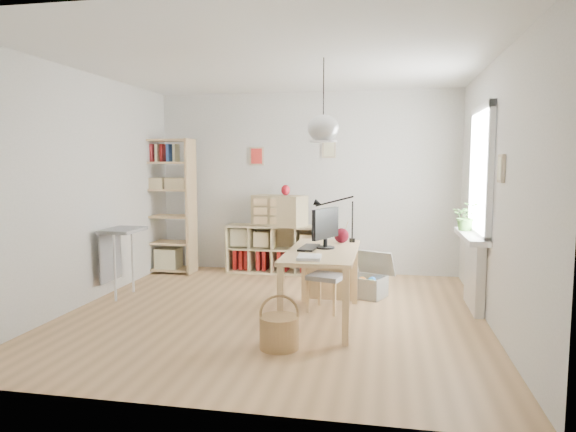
% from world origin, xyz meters
% --- Properties ---
extents(ground, '(4.50, 4.50, 0.00)m').
position_xyz_m(ground, '(0.00, 0.00, 0.00)').
color(ground, tan).
rests_on(ground, ground).
extents(room_shell, '(4.50, 4.50, 4.50)m').
position_xyz_m(room_shell, '(0.55, -0.15, 2.00)').
color(room_shell, silver).
rests_on(room_shell, ground).
extents(window_unit, '(0.07, 1.16, 1.46)m').
position_xyz_m(window_unit, '(2.23, 0.60, 1.55)').
color(window_unit, white).
rests_on(window_unit, ground).
extents(radiator, '(0.10, 0.80, 0.80)m').
position_xyz_m(radiator, '(2.19, 0.60, 0.40)').
color(radiator, white).
rests_on(radiator, ground).
extents(windowsill, '(0.22, 1.20, 0.06)m').
position_xyz_m(windowsill, '(2.14, 0.60, 0.83)').
color(windowsill, white).
rests_on(windowsill, radiator).
extents(desk, '(0.70, 1.50, 0.75)m').
position_xyz_m(desk, '(0.55, -0.15, 0.66)').
color(desk, '#DCBB7E').
rests_on(desk, ground).
extents(cube_shelf, '(1.40, 0.38, 0.72)m').
position_xyz_m(cube_shelf, '(-0.47, 2.08, 0.30)').
color(cube_shelf, beige).
rests_on(cube_shelf, ground).
extents(tall_bookshelf, '(0.80, 0.38, 2.00)m').
position_xyz_m(tall_bookshelf, '(-2.04, 1.80, 1.09)').
color(tall_bookshelf, '#DCBB7E').
rests_on(tall_bookshelf, ground).
extents(side_table, '(0.40, 0.55, 0.85)m').
position_xyz_m(side_table, '(-2.04, 0.35, 0.67)').
color(side_table, '#98989A').
rests_on(side_table, ground).
extents(chair, '(0.46, 0.46, 0.75)m').
position_xyz_m(chair, '(0.57, 0.25, 0.43)').
color(chair, '#98989A').
rests_on(chair, ground).
extents(wicker_basket, '(0.35, 0.35, 0.49)m').
position_xyz_m(wicker_basket, '(0.27, -1.03, 0.16)').
color(wicker_basket, '#A37A49').
rests_on(wicker_basket, ground).
extents(storage_chest, '(0.69, 0.73, 0.54)m').
position_xyz_m(storage_chest, '(0.97, 0.95, 0.18)').
color(storage_chest, silver).
rests_on(storage_chest, ground).
extents(monitor, '(0.23, 0.47, 0.43)m').
position_xyz_m(monitor, '(0.57, -0.04, 0.99)').
color(monitor, black).
rests_on(monitor, desk).
extents(keyboard, '(0.19, 0.44, 0.02)m').
position_xyz_m(keyboard, '(0.40, -0.09, 0.76)').
color(keyboard, black).
rests_on(keyboard, desk).
extents(task_lamp, '(0.47, 0.17, 0.50)m').
position_xyz_m(task_lamp, '(0.59, 0.37, 1.09)').
color(task_lamp, black).
rests_on(task_lamp, desk).
extents(yarn_ball, '(0.17, 0.17, 0.17)m').
position_xyz_m(yarn_ball, '(0.70, 0.35, 0.83)').
color(yarn_ball, '#450912').
rests_on(yarn_ball, desk).
extents(paper_tray, '(0.23, 0.29, 0.03)m').
position_xyz_m(paper_tray, '(0.49, -0.65, 0.76)').
color(paper_tray, white).
rests_on(paper_tray, desk).
extents(drawer_chest, '(0.86, 0.61, 0.45)m').
position_xyz_m(drawer_chest, '(-0.36, 2.04, 0.94)').
color(drawer_chest, beige).
rests_on(drawer_chest, cube_shelf).
extents(red_vase, '(0.13, 0.13, 0.16)m').
position_xyz_m(red_vase, '(-0.27, 2.04, 1.25)').
color(red_vase, maroon).
rests_on(red_vase, drawer_chest).
extents(potted_plant, '(0.34, 0.31, 0.34)m').
position_xyz_m(potted_plant, '(2.12, 0.86, 1.03)').
color(potted_plant, '#366626').
rests_on(potted_plant, windowsill).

